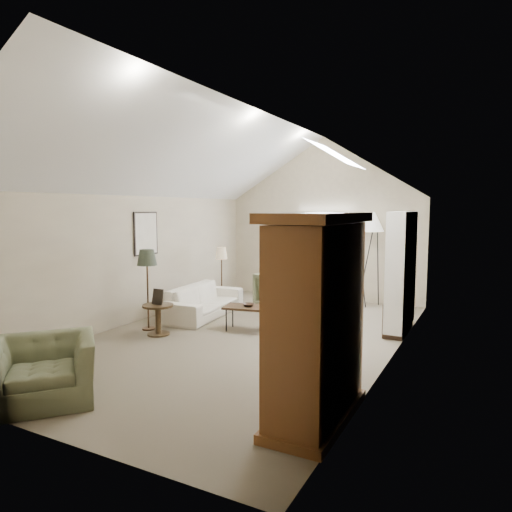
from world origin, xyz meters
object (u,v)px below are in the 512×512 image
at_px(sofa, 204,301).
at_px(armchair_near, 43,371).
at_px(coffee_table, 249,318).
at_px(side_table, 158,320).
at_px(armchair_far, 282,291).
at_px(side_chair, 327,289).
at_px(armoire, 317,319).

bearing_deg(sofa, armchair_near, -176.40).
distance_m(coffee_table, side_table, 1.64).
relative_size(armchair_far, side_chair, 1.01).
distance_m(armoire, armchair_near, 3.25).
height_order(side_table, side_chair, side_chair).
height_order(armchair_near, coffee_table, armchair_near).
distance_m(sofa, side_table, 1.60).
height_order(armchair_far, side_chair, side_chair).
distance_m(armchair_far, side_table, 3.07).
bearing_deg(side_chair, sofa, -132.08).
relative_size(armchair_near, armchair_far, 1.22).
relative_size(sofa, coffee_table, 2.46).
bearing_deg(side_chair, armoire, -65.16).
bearing_deg(side_chair, armchair_near, -94.79).
distance_m(armoire, sofa, 5.12).
relative_size(coffee_table, side_chair, 0.97).
xyz_separation_m(coffee_table, side_table, (-1.30, -0.99, 0.05)).
distance_m(sofa, armchair_near, 4.52).
relative_size(armoire, side_table, 3.99).
bearing_deg(coffee_table, sofa, 156.60).
height_order(armchair_near, armchair_far, armchair_far).
relative_size(armoire, armchair_far, 2.35).
bearing_deg(armchair_far, side_table, 81.67).
height_order(sofa, coffee_table, sofa).
relative_size(sofa, armchair_near, 1.93).
bearing_deg(side_table, coffee_table, 37.27).
bearing_deg(armchair_far, coffee_table, 108.60).
bearing_deg(armoire, side_chair, 107.47).
xyz_separation_m(armoire, sofa, (-3.74, 3.42, -0.78)).
height_order(coffee_table, side_table, side_table).
relative_size(armoire, side_chair, 2.38).
distance_m(armoire, side_table, 4.15).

